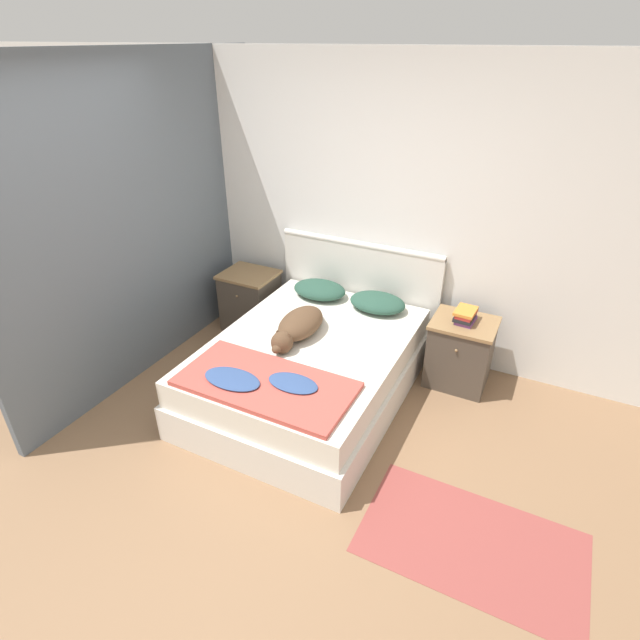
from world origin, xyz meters
TOP-DOWN VIEW (x-y plane):
  - ground_plane at (0.00, 0.00)m, footprint 16.00×16.00m
  - wall_back at (0.00, 2.13)m, footprint 9.00×0.06m
  - wall_side_left at (-1.43, 1.05)m, footprint 0.06×3.10m
  - bed at (0.07, 1.05)m, footprint 1.47×1.96m
  - headboard at (0.07, 2.06)m, footprint 1.55×0.06m
  - nightstand_left at (-0.98, 1.78)m, footprint 0.51×0.45m
  - nightstand_right at (1.12, 1.78)m, footprint 0.51×0.45m
  - pillow_left at (-0.22, 1.80)m, footprint 0.50×0.36m
  - pillow_right at (0.35, 1.80)m, footprint 0.50×0.36m
  - quilt at (0.06, 0.42)m, footprint 1.22×0.60m
  - dog at (-0.05, 1.10)m, footprint 0.30×0.75m
  - book_stack at (1.11, 1.78)m, footprint 0.17×0.24m
  - rug at (1.58, 0.23)m, footprint 1.28×0.76m

SIDE VIEW (x-z plane):
  - ground_plane at x=0.00m, z-range 0.00..0.00m
  - rug at x=1.58m, z-range 0.00..0.00m
  - bed at x=0.07m, z-range 0.00..0.51m
  - nightstand_left at x=-0.98m, z-range 0.00..0.60m
  - nightstand_right at x=1.12m, z-range 0.00..0.60m
  - headboard at x=0.07m, z-range 0.02..1.03m
  - quilt at x=0.06m, z-range 0.50..0.57m
  - pillow_left at x=-0.22m, z-range 0.51..0.65m
  - pillow_right at x=0.35m, z-range 0.51..0.65m
  - dog at x=-0.05m, z-range 0.51..0.70m
  - book_stack at x=1.11m, z-range 0.60..0.71m
  - wall_back at x=0.00m, z-range 0.00..2.55m
  - wall_side_left at x=-1.43m, z-range 0.00..2.55m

